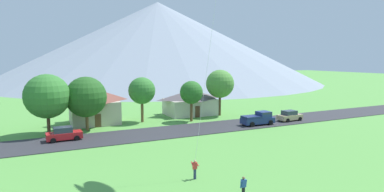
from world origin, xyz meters
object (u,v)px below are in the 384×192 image
at_px(tree_near_left, 220,84).
at_px(tree_center, 86,97).
at_px(house_leftmost, 190,102).
at_px(tree_left_of_center, 191,93).
at_px(tree_far_right, 142,91).
at_px(parked_car_red_mid_west, 64,134).
at_px(pickup_truck_navy_west_side, 258,118).
at_px(parked_car_tan_west_end, 290,116).
at_px(watcher_person, 243,187).
at_px(tree_right_of_center, 47,96).
at_px(house_left_center, 94,105).

relative_size(tree_near_left, tree_center, 1.07).
xyz_separation_m(house_leftmost, tree_center, (-18.71, -5.36, 2.48)).
distance_m(tree_left_of_center, tree_far_right, 7.96).
height_order(parked_car_red_mid_west, pickup_truck_navy_west_side, pickup_truck_navy_west_side).
height_order(parked_car_tan_west_end, watcher_person, parked_car_tan_west_end).
bearing_deg(tree_near_left, parked_car_tan_west_end, -50.94).
height_order(tree_left_of_center, tree_right_of_center, tree_right_of_center).
xyz_separation_m(house_left_center, tree_right_of_center, (-6.75, -5.39, 2.34)).
xyz_separation_m(tree_far_right, watcher_person, (-1.48, -30.65, -4.20)).
bearing_deg(parked_car_red_mid_west, tree_left_of_center, 12.91).
height_order(parked_car_red_mid_west, watcher_person, parked_car_red_mid_west).
relative_size(tree_center, parked_car_red_mid_west, 1.80).
bearing_deg(pickup_truck_navy_west_side, house_leftmost, 113.17).
height_order(house_leftmost, tree_right_of_center, tree_right_of_center).
height_order(tree_center, parked_car_tan_west_end, tree_center).
relative_size(tree_left_of_center, watcher_person, 3.95).
bearing_deg(tree_left_of_center, parked_car_red_mid_west, -167.09).
relative_size(tree_right_of_center, tree_far_right, 1.13).
bearing_deg(tree_near_left, tree_right_of_center, -174.32).
distance_m(tree_center, parked_car_red_mid_west, 7.16).
distance_m(house_left_center, tree_center, 5.49).
distance_m(tree_near_left, pickup_truck_navy_west_side, 10.98).
bearing_deg(tree_right_of_center, watcher_person, -65.92).
xyz_separation_m(house_leftmost, house_left_center, (-16.98, -0.52, 0.55)).
bearing_deg(tree_left_of_center, tree_right_of_center, -179.63).
height_order(house_left_center, tree_left_of_center, tree_left_of_center).
relative_size(tree_left_of_center, pickup_truck_navy_west_side, 1.26).
relative_size(house_leftmost, pickup_truck_navy_west_side, 1.77).
bearing_deg(watcher_person, tree_right_of_center, 114.08).
distance_m(house_left_center, parked_car_tan_west_end, 31.62).
xyz_separation_m(tree_center, pickup_truck_navy_west_side, (24.27, -7.64, -3.74)).
bearing_deg(tree_center, watcher_person, -75.40).
height_order(tree_right_of_center, parked_car_red_mid_west, tree_right_of_center).
relative_size(tree_left_of_center, parked_car_red_mid_west, 1.55).
bearing_deg(parked_car_tan_west_end, tree_far_right, 156.43).
bearing_deg(house_left_center, tree_far_right, -19.01).
xyz_separation_m(house_left_center, tree_far_right, (7.11, -2.45, 2.21)).
height_order(house_left_center, tree_near_left, tree_near_left).
relative_size(tree_center, tree_far_right, 1.06).
height_order(house_left_center, pickup_truck_navy_west_side, house_left_center).
distance_m(parked_car_tan_west_end, parked_car_red_mid_west, 34.37).
distance_m(tree_center, tree_right_of_center, 5.06).
bearing_deg(tree_far_right, tree_right_of_center, -168.04).
xyz_separation_m(house_left_center, tree_center, (-1.73, -4.84, 1.94)).
bearing_deg(house_leftmost, parked_car_red_mid_west, -155.05).
xyz_separation_m(tree_center, parked_car_red_mid_west, (-3.40, -4.92, -3.93)).
bearing_deg(tree_left_of_center, pickup_truck_navy_west_side, -42.14).
bearing_deg(tree_center, tree_right_of_center, -173.78).
relative_size(tree_right_of_center, watcher_person, 4.89).
distance_m(house_leftmost, house_left_center, 16.99).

